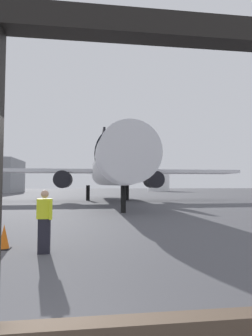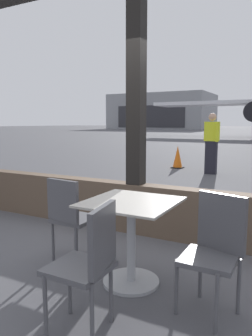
{
  "view_description": "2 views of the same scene",
  "coord_description": "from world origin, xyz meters",
  "px_view_note": "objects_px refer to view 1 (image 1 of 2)",
  "views": [
    {
      "loc": [
        0.88,
        -2.64,
        1.88
      ],
      "look_at": [
        2.96,
        13.16,
        2.83
      ],
      "focal_mm": 30.5,
      "sensor_mm": 36.0,
      "label": 1
    },
    {
      "loc": [
        1.88,
        -3.8,
        1.47
      ],
      "look_at": [
        0.32,
        -0.88,
        1.01
      ],
      "focal_mm": 34.51,
      "sensor_mm": 36.0,
      "label": 2
    }
  ],
  "objects_px": {
    "airplane": "(110,168)",
    "ground_crew_worker": "(44,221)",
    "traffic_cone": "(4,237)",
    "fuel_storage_tank": "(159,182)"
  },
  "relations": [
    {
      "from": "ground_crew_worker",
      "to": "traffic_cone",
      "type": "height_order",
      "value": "ground_crew_worker"
    },
    {
      "from": "ground_crew_worker",
      "to": "airplane",
      "type": "bearing_deg",
      "value": 81.35
    },
    {
      "from": "ground_crew_worker",
      "to": "fuel_storage_tank",
      "type": "relative_size",
      "value": 0.26
    },
    {
      "from": "traffic_cone",
      "to": "fuel_storage_tank",
      "type": "distance_m",
      "value": 80.95
    },
    {
      "from": "airplane",
      "to": "ground_crew_worker",
      "type": "bearing_deg",
      "value": -98.65
    },
    {
      "from": "traffic_cone",
      "to": "fuel_storage_tank",
      "type": "height_order",
      "value": "fuel_storage_tank"
    },
    {
      "from": "ground_crew_worker",
      "to": "traffic_cone",
      "type": "distance_m",
      "value": 1.54
    },
    {
      "from": "airplane",
      "to": "ground_crew_worker",
      "type": "height_order",
      "value": "airplane"
    },
    {
      "from": "airplane",
      "to": "traffic_cone",
      "type": "bearing_deg",
      "value": -101.97
    },
    {
      "from": "airplane",
      "to": "traffic_cone",
      "type": "xyz_separation_m",
      "value": [
        -4.8,
        -22.65,
        -3.43
      ]
    }
  ]
}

